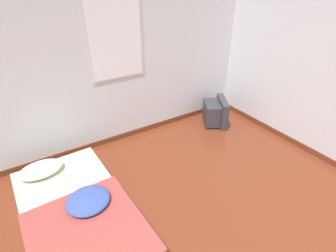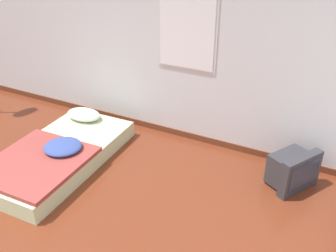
# 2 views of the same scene
# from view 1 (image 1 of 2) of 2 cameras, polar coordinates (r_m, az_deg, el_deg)

# --- Properties ---
(wall_back) EXTENTS (8.23, 0.08, 2.60)m
(wall_back) POSITION_cam_1_polar(r_m,az_deg,el_deg) (3.76, -21.02, 11.44)
(wall_back) COLOR silver
(wall_back) RESTS_ON ground_plane
(mattress_bed) EXTENTS (1.10, 2.05, 0.36)m
(mattress_bed) POSITION_cam_1_polar(r_m,az_deg,el_deg) (3.15, -19.12, -17.67)
(mattress_bed) COLOR beige
(mattress_bed) RESTS_ON ground_plane
(crt_tv) EXTENTS (0.58, 0.63, 0.46)m
(crt_tv) POSITION_cam_1_polar(r_m,az_deg,el_deg) (4.77, 10.37, 2.98)
(crt_tv) COLOR #333338
(crt_tv) RESTS_ON ground_plane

